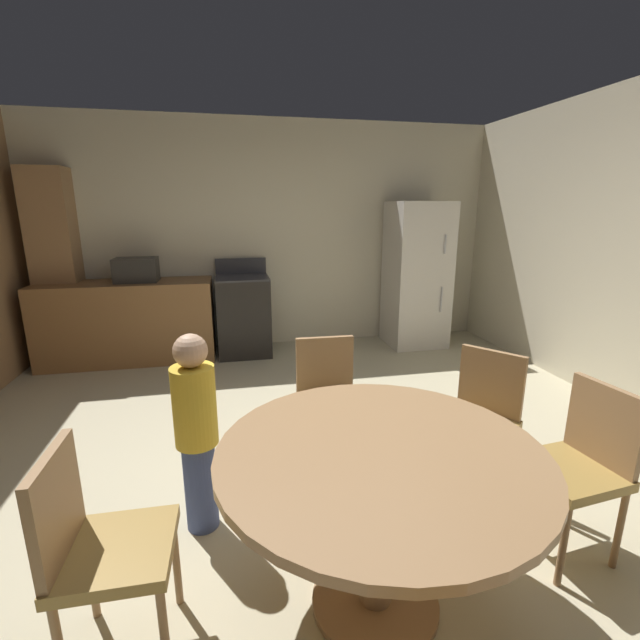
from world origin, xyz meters
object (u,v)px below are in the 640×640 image
(person_child, at_px, (196,429))
(chair_east, at_px, (581,460))
(microwave, at_px, (136,270))
(dining_table, at_px, (379,482))
(chair_north, at_px, (328,397))
(oven_range, at_px, (244,315))
(refrigerator, at_px, (416,275))
(chair_northeast, at_px, (481,414))
(chair_west, at_px, (97,542))

(person_child, bearing_deg, chair_east, 24.40)
(microwave, relative_size, dining_table, 0.34)
(person_child, bearing_deg, chair_north, 68.81)
(oven_range, height_order, person_child, oven_range)
(oven_range, relative_size, person_child, 1.01)
(refrigerator, distance_m, chair_northeast, 3.04)
(refrigerator, xyz_separation_m, microwave, (-3.26, 0.05, 0.15))
(chair_east, bearing_deg, person_child, -22.67)
(chair_west, xyz_separation_m, chair_northeast, (1.94, 0.63, 0.00))
(oven_range, xyz_separation_m, chair_east, (1.48, -3.48, 0.03))
(chair_east, relative_size, person_child, 0.80)
(oven_range, relative_size, refrigerator, 0.62)
(chair_west, bearing_deg, chair_north, 44.57)
(microwave, bearing_deg, person_child, -75.05)
(microwave, bearing_deg, chair_west, -82.61)
(refrigerator, relative_size, dining_table, 1.34)
(chair_east, bearing_deg, microwave, -59.14)
(microwave, distance_m, dining_table, 3.93)
(chair_west, relative_size, chair_east, 1.00)
(dining_table, relative_size, chair_west, 1.51)
(chair_west, relative_size, chair_north, 1.00)
(oven_range, height_order, microwave, microwave)
(refrigerator, xyz_separation_m, chair_east, (-0.64, -3.42, -0.38))
(microwave, height_order, chair_west, microwave)
(chair_northeast, height_order, person_child, person_child)
(refrigerator, height_order, person_child, refrigerator)
(microwave, distance_m, chair_east, 4.38)
(refrigerator, bearing_deg, oven_range, 178.55)
(dining_table, height_order, chair_west, chair_west)
(chair_west, bearing_deg, chair_east, 3.47)
(chair_west, bearing_deg, oven_range, 80.25)
(microwave, relative_size, person_child, 0.40)
(person_child, bearing_deg, chair_northeast, 40.51)
(oven_range, distance_m, microwave, 1.26)
(chair_west, height_order, person_child, person_child)
(chair_east, bearing_deg, dining_table, 0.00)
(chair_west, distance_m, chair_east, 2.15)
(person_child, bearing_deg, dining_table, 0.00)
(person_child, bearing_deg, refrigerator, 90.25)
(dining_table, bearing_deg, chair_north, 88.30)
(refrigerator, bearing_deg, chair_west, -128.43)
(chair_east, bearing_deg, refrigerator, -106.76)
(chair_northeast, bearing_deg, chair_east, 74.62)
(oven_range, distance_m, refrigerator, 2.17)
(refrigerator, height_order, chair_northeast, refrigerator)
(chair_north, xyz_separation_m, chair_northeast, (0.83, -0.43, 0.00))
(microwave, xyz_separation_m, chair_east, (2.62, -3.47, -0.53))
(dining_table, bearing_deg, chair_northeast, 36.87)
(chair_northeast, xyz_separation_m, person_child, (-1.62, 0.01, 0.08))
(dining_table, distance_m, chair_northeast, 1.08)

